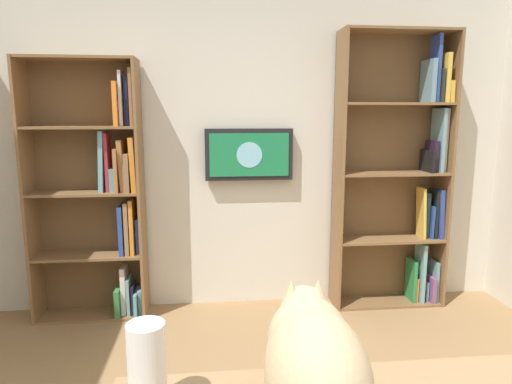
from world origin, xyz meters
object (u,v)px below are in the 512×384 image
object	(u,v)px
bookshelf_right	(101,194)
wall_mounted_tv	(249,155)
bookshelf_left	(403,175)
paper_towel_roll	(147,368)
cat	(313,361)
coffee_mug	(350,377)

from	to	relation	value
bookshelf_right	wall_mounted_tv	distance (m)	1.19
bookshelf_left	bookshelf_right	world-z (taller)	bookshelf_left
paper_towel_roll	wall_mounted_tv	bearing A→B (deg)	-102.00
bookshelf_right	paper_towel_roll	bearing A→B (deg)	106.03
cat	coffee_mug	world-z (taller)	cat
bookshelf_right	wall_mounted_tv	xyz separation A→B (m)	(-1.15, -0.08, 0.29)
bookshelf_left	paper_towel_roll	xyz separation A→B (m)	(1.76, 2.27, -0.23)
bookshelf_right	wall_mounted_tv	world-z (taller)	bookshelf_right
wall_mounted_tv	paper_towel_roll	xyz separation A→B (m)	(0.50, 2.35, -0.40)
bookshelf_left	coffee_mug	distance (m)	2.53
wall_mounted_tv	paper_towel_roll	bearing A→B (deg)	78.00
cat	coffee_mug	bearing A→B (deg)	-139.15
wall_mounted_tv	cat	world-z (taller)	wall_mounted_tv
coffee_mug	bookshelf_right	bearing A→B (deg)	-60.50
bookshelf_left	paper_towel_roll	distance (m)	2.88
wall_mounted_tv	bookshelf_left	bearing A→B (deg)	176.44
bookshelf_left	coffee_mug	xyz separation A→B (m)	(1.15, 2.24, -0.32)
bookshelf_left	cat	distance (m)	2.70
bookshelf_right	wall_mounted_tv	size ratio (longest dim) A/B	2.83
paper_towel_roll	cat	bearing A→B (deg)	168.05
coffee_mug	cat	bearing A→B (deg)	40.85
bookshelf_left	wall_mounted_tv	distance (m)	1.27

